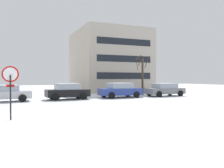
{
  "coord_description": "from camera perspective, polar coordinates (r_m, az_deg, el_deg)",
  "views": [
    {
      "loc": [
        -1.95,
        -13.66,
        1.96
      ],
      "look_at": [
        6.03,
        5.1,
        1.5
      ],
      "focal_mm": 38.29,
      "sensor_mm": 36.0,
      "label": 1
    }
  ],
  "objects": [
    {
      "name": "ground_plane",
      "position": [
        13.93,
        -14.88,
        -6.84
      ],
      "size": [
        120.0,
        120.0,
        0.0
      ],
      "primitive_type": "plane",
      "color": "white"
    },
    {
      "name": "tree_far_mid",
      "position": [
        28.6,
        7.22,
        2.31
      ],
      "size": [
        1.56,
        1.54,
        4.86
      ],
      "color": "#423326",
      "rests_on": "ground"
    },
    {
      "name": "parked_car_silver",
      "position": [
        22.18,
        -24.52,
        -1.99
      ],
      "size": [
        4.51,
        2.25,
        1.43
      ],
      "color": "silver",
      "rests_on": "ground"
    },
    {
      "name": "road_surface",
      "position": [
        17.08,
        -16.4,
        -5.35
      ],
      "size": [
        80.0,
        8.39,
        0.0
      ],
      "color": "silver",
      "rests_on": "ground"
    },
    {
      "name": "building_far_right",
      "position": [
        38.44,
        -0.78,
        5.45
      ],
      "size": [
        10.24,
        11.71,
        9.49
      ],
      "color": "#B2A899",
      "rests_on": "ground"
    },
    {
      "name": "parked_car_blue",
      "position": [
        24.66,
        1.95,
        -1.47
      ],
      "size": [
        4.41,
        2.25,
        1.52
      ],
      "color": "#283D93",
      "rests_on": "ground"
    },
    {
      "name": "stop_sign",
      "position": [
        12.17,
        -23.1,
        0.39
      ],
      "size": [
        0.76,
        0.19,
        2.55
      ],
      "color": "black",
      "rests_on": "ground"
    },
    {
      "name": "parked_car_black",
      "position": [
        22.82,
        -10.58,
        -1.72
      ],
      "size": [
        4.03,
        2.16,
        1.52
      ],
      "color": "black",
      "rests_on": "ground"
    },
    {
      "name": "parked_car_gray",
      "position": [
        27.38,
        12.48,
        -1.29
      ],
      "size": [
        4.52,
        2.2,
        1.44
      ],
      "color": "slate",
      "rests_on": "ground"
    }
  ]
}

